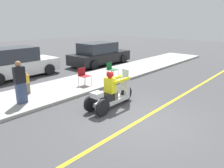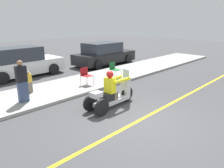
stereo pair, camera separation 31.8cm
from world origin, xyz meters
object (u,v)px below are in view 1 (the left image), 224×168
motorcycle_trike (112,94)px  spectator_end_of_line (20,83)px  parked_car_lot_left (99,54)px  parked_car_lot_far (16,64)px  folding_chair_curbside (83,75)px  folding_chair_set_back (111,68)px  spectator_with_child (27,83)px

motorcycle_trike → spectator_end_of_line: 3.42m
spectator_end_of_line → motorcycle_trike: bearing=-50.8°
spectator_end_of_line → parked_car_lot_left: (7.62, 3.36, -0.14)m
parked_car_lot_far → parked_car_lot_left: size_ratio=0.96×
folding_chair_curbside → spectator_end_of_line: bearing=-178.7°
spectator_end_of_line → folding_chair_set_back: size_ratio=1.96×
motorcycle_trike → folding_chair_set_back: (2.91, 2.61, 0.12)m
spectator_end_of_line → parked_car_lot_far: size_ratio=0.35×
parked_car_lot_left → spectator_with_child: bearing=-160.3°
folding_chair_set_back → parked_car_lot_left: (2.57, 3.38, 0.13)m
spectator_with_child → parked_car_lot_left: (6.94, 2.48, 0.18)m
spectator_end_of_line → parked_car_lot_far: bearing=66.2°
parked_car_lot_far → folding_chair_curbside: bearing=-74.2°
motorcycle_trike → folding_chair_set_back: size_ratio=2.77×
spectator_with_child → folding_chair_curbside: size_ratio=1.15×
spectator_end_of_line → parked_car_lot_far: (1.93, 4.38, -0.11)m
spectator_with_child → parked_car_lot_left: 7.37m
folding_chair_set_back → parked_car_lot_far: 5.40m
spectator_end_of_line → parked_car_lot_far: spectator_end_of_line is taller
parked_car_lot_left → motorcycle_trike: bearing=-132.4°
parked_car_lot_far → spectator_with_child: bearing=-109.6°
folding_chair_set_back → folding_chair_curbside: bearing=177.2°
spectator_end_of_line → parked_car_lot_left: size_ratio=0.34×
folding_chair_curbside → parked_car_lot_far: parked_car_lot_far is taller
spectator_with_child → folding_chair_curbside: bearing=-18.1°
folding_chair_curbside → spectator_with_child: bearing=161.9°
folding_chair_set_back → folding_chair_curbside: same height
spectator_with_child → parked_car_lot_far: size_ratio=0.21×
motorcycle_trike → parked_car_lot_left: bearing=47.6°
spectator_with_child → parked_car_lot_far: bearing=70.4°
motorcycle_trike → folding_chair_set_back: motorcycle_trike is taller
motorcycle_trike → folding_chair_curbside: size_ratio=2.77×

